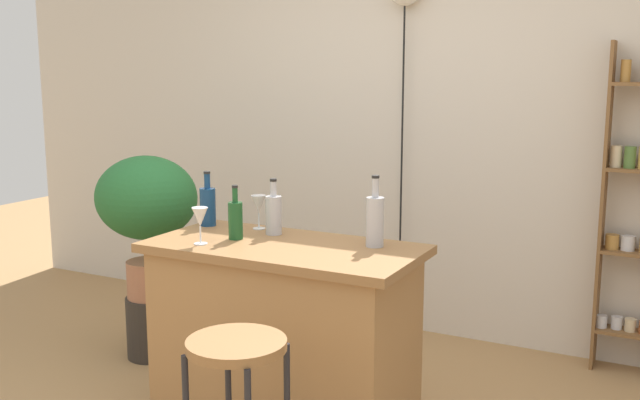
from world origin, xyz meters
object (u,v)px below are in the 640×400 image
(bar_stool, at_px, (237,388))
(potted_plant, at_px, (147,205))
(plant_stool, at_px, (152,326))
(spice_shelf, at_px, (639,210))
(bottle_soda_blue, at_px, (375,220))
(bottle_spirits_clear, at_px, (274,213))
(wine_glass_center, at_px, (200,218))
(bottle_olive_oil, at_px, (236,219))
(bottle_wine_red, at_px, (208,205))
(wine_glass_left, at_px, (259,205))

(bar_stool, distance_m, potted_plant, 1.81)
(bar_stool, xyz_separation_m, plant_stool, (-1.37, 1.14, -0.36))
(spice_shelf, relative_size, bottle_soda_blue, 5.81)
(potted_plant, distance_m, bottle_spirits_clear, 1.08)
(potted_plant, bearing_deg, plant_stool, -90.00)
(bottle_spirits_clear, bearing_deg, potted_plant, 163.00)
(spice_shelf, height_order, bottle_soda_blue, spice_shelf)
(bar_stool, xyz_separation_m, potted_plant, (-1.37, 1.14, 0.36))
(plant_stool, distance_m, bottle_spirits_clear, 1.35)
(bottle_spirits_clear, distance_m, wine_glass_center, 0.37)
(bottle_olive_oil, bearing_deg, spice_shelf, 44.11)
(plant_stool, relative_size, bottle_olive_oil, 1.46)
(bar_stool, relative_size, potted_plant, 0.88)
(spice_shelf, bearing_deg, bottle_wine_red, -144.11)
(bottle_spirits_clear, relative_size, bottle_olive_oil, 1.06)
(bottle_spirits_clear, height_order, bottle_wine_red, bottle_wine_red)
(plant_stool, distance_m, wine_glass_center, 1.35)
(bar_stool, distance_m, bottle_spirits_clear, 1.00)
(bar_stool, bearing_deg, potted_plant, 140.25)
(bar_stool, height_order, wine_glass_left, wine_glass_left)
(bottle_soda_blue, distance_m, wine_glass_center, 0.76)
(bottle_soda_blue, bearing_deg, potted_plant, 168.35)
(bottle_soda_blue, bearing_deg, bar_stool, -102.06)
(bottle_wine_red, bearing_deg, bottle_soda_blue, -1.26)
(bottle_soda_blue, xyz_separation_m, wine_glass_left, (-0.63, 0.07, -0.00))
(bottle_olive_oil, xyz_separation_m, wine_glass_center, (-0.08, -0.15, 0.02))
(bottle_spirits_clear, relative_size, wine_glass_left, 1.59)
(bar_stool, distance_m, wine_glass_left, 1.11)
(bar_stool, height_order, bottle_wine_red, bottle_wine_red)
(bottle_spirits_clear, height_order, bottle_olive_oil, bottle_spirits_clear)
(bottle_wine_red, bearing_deg, bottle_olive_oil, -32.49)
(spice_shelf, bearing_deg, potted_plant, -157.36)
(spice_shelf, relative_size, bottle_wine_red, 6.74)
(bottle_soda_blue, bearing_deg, bottle_wine_red, 178.74)
(bar_stool, xyz_separation_m, wine_glass_center, (-0.52, 0.50, 0.48))
(spice_shelf, bearing_deg, wine_glass_center, -134.57)
(spice_shelf, height_order, bottle_wine_red, spice_shelf)
(potted_plant, height_order, wine_glass_center, potted_plant)
(plant_stool, relative_size, bottle_wine_red, 1.34)
(potted_plant, bearing_deg, wine_glass_left, -15.37)
(bar_stool, bearing_deg, bottle_olive_oil, 123.70)
(bar_stool, height_order, spice_shelf, spice_shelf)
(spice_shelf, xyz_separation_m, bottle_wine_red, (-1.85, -1.34, 0.09))
(bottle_olive_oil, bearing_deg, bottle_wine_red, 147.51)
(bottle_wine_red, height_order, wine_glass_left, bottle_wine_red)
(potted_plant, relative_size, bottle_spirits_clear, 3.15)
(bottle_soda_blue, distance_m, wine_glass_left, 0.64)
(spice_shelf, relative_size, wine_glass_left, 11.03)
(bottle_wine_red, bearing_deg, wine_glass_center, -58.95)
(bar_stool, bearing_deg, plant_stool, 140.25)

